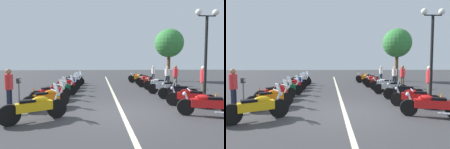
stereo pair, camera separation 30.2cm
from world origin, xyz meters
TOP-DOWN VIEW (x-y plane):
  - ground_plane at (0.00, 0.00)m, footprint 80.00×80.00m
  - lane_centre_stripe at (5.48, 0.00)m, footprint 25.10×0.16m
  - motorcycle_left_row_0 at (-0.83, 3.01)m, footprint 1.24×1.94m
  - motorcycle_left_row_1 at (0.84, 3.07)m, footprint 1.33×1.71m
  - motorcycle_left_row_2 at (2.35, 3.26)m, footprint 1.52×1.75m
  - motorcycle_left_row_3 at (3.86, 3.09)m, footprint 1.14×1.81m
  - motorcycle_left_row_4 at (5.54, 3.07)m, footprint 1.43×1.76m
  - motorcycle_left_row_5 at (6.98, 3.08)m, footprint 1.38×1.71m
  - motorcycle_left_row_6 at (8.66, 3.01)m, footprint 1.13×1.80m
  - motorcycle_left_row_7 at (10.18, 3.23)m, footprint 1.48×1.68m
  - motorcycle_right_row_0 at (-0.69, -3.03)m, footprint 0.94×2.08m
  - motorcycle_right_row_1 at (0.74, -3.10)m, footprint 1.11×1.93m
  - motorcycle_right_row_2 at (2.33, -3.24)m, footprint 0.98×1.99m
  - motorcycle_right_row_3 at (4.03, -3.12)m, footprint 0.90×1.99m
  - motorcycle_right_row_4 at (5.48, -3.24)m, footprint 1.10×1.98m
  - motorcycle_right_row_5 at (7.03, -3.09)m, footprint 0.96×1.93m
  - motorcycle_right_row_6 at (8.68, -3.21)m, footprint 0.90×1.92m
  - motorcycle_right_row_7 at (10.30, -3.02)m, footprint 0.95×2.15m
  - motorcycle_right_row_8 at (11.78, -3.14)m, footprint 0.94×2.07m
  - street_lamp_twin_globe at (2.20, -4.63)m, footprint 0.32×1.22m
  - parking_meter at (1.17, 4.36)m, footprint 0.19×0.14m
  - traffic_cone_0 at (1.01, -4.48)m, footprint 0.36×0.36m
  - traffic_cone_1 at (3.34, 4.48)m, footprint 0.36×0.36m
  - bystander_0 at (6.73, -4.95)m, footprint 0.50×0.32m
  - bystander_1 at (0.91, 4.65)m, footprint 0.53×0.32m
  - bystander_2 at (2.53, -4.72)m, footprint 0.50×0.32m
  - bystander_3 at (8.23, -4.87)m, footprint 0.47×0.32m
  - bystander_4 at (11.26, -4.58)m, footprint 0.49×0.32m
  - roadside_tree_0 at (11.98, -6.42)m, footprint 2.95×2.95m

SIDE VIEW (x-z plane):
  - ground_plane at x=0.00m, z-range 0.00..0.00m
  - lane_centre_stripe at x=5.48m, z-range 0.00..0.01m
  - traffic_cone_0 at x=1.01m, z-range -0.02..0.60m
  - traffic_cone_1 at x=3.34m, z-range -0.02..0.60m
  - motorcycle_right_row_6 at x=8.68m, z-range -0.05..0.94m
  - motorcycle_right_row_0 at x=-0.69m, z-range -0.04..0.94m
  - motorcycle_right_row_5 at x=7.03m, z-range -0.04..0.95m
  - motorcycle_left_row_7 at x=10.18m, z-range -0.04..0.95m
  - motorcycle_left_row_4 at x=5.54m, z-range -0.14..1.06m
  - motorcycle_right_row_1 at x=0.74m, z-range -0.14..1.06m
  - motorcycle_left_row_3 at x=3.86m, z-range -0.14..1.06m
  - motorcycle_left_row_6 at x=8.66m, z-range -0.14..1.06m
  - motorcycle_right_row_2 at x=2.33m, z-range -0.14..1.06m
  - motorcycle_right_row_8 at x=11.78m, z-range -0.14..1.07m
  - motorcycle_left_row_1 at x=0.84m, z-range -0.14..1.07m
  - motorcycle_right_row_4 at x=5.48m, z-range -0.04..0.97m
  - motorcycle_right_row_3 at x=4.03m, z-range -0.14..1.07m
  - motorcycle_left_row_2 at x=2.35m, z-range -0.14..1.07m
  - motorcycle_right_row_7 at x=10.30m, z-range -0.04..0.98m
  - motorcycle_left_row_5 at x=6.98m, z-range -0.14..1.08m
  - motorcycle_left_row_0 at x=-0.83m, z-range -0.14..1.09m
  - parking_meter at x=1.17m, z-range 0.25..1.54m
  - bystander_4 at x=11.26m, z-range 0.13..1.75m
  - bystander_3 at x=8.23m, z-range 0.14..1.78m
  - bystander_1 at x=0.91m, z-range 0.15..1.85m
  - bystander_0 at x=6.73m, z-range 0.15..1.90m
  - bystander_2 at x=2.53m, z-range 0.16..1.95m
  - street_lamp_twin_globe at x=2.20m, z-range 0.88..5.56m
  - roadside_tree_0 at x=11.98m, z-range 1.22..6.66m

